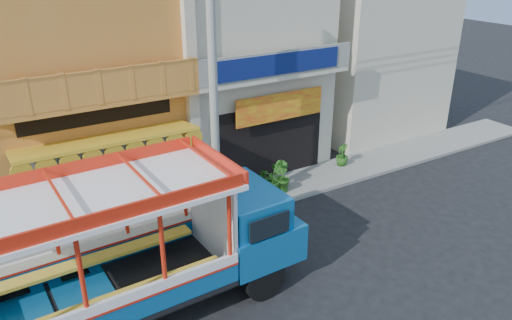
{
  "coord_description": "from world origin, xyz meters",
  "views": [
    {
      "loc": [
        -7.21,
        -9.43,
        8.28
      ],
      "look_at": [
        -0.03,
        2.5,
        2.18
      ],
      "focal_mm": 35.0,
      "sensor_mm": 36.0,
      "label": 1
    }
  ],
  "objects_px": {
    "utility_pole": "(217,65)",
    "potted_plant_a": "(270,178)",
    "songthaew_truck": "(164,242)",
    "potted_plant_b": "(282,177)",
    "potted_plant_c": "(342,155)"
  },
  "relations": [
    {
      "from": "utility_pole",
      "to": "potted_plant_a",
      "type": "distance_m",
      "value": 4.92
    },
    {
      "from": "potted_plant_a",
      "to": "potted_plant_c",
      "type": "relative_size",
      "value": 1.24
    },
    {
      "from": "potted_plant_a",
      "to": "potted_plant_b",
      "type": "distance_m",
      "value": 0.41
    },
    {
      "from": "utility_pole",
      "to": "potted_plant_c",
      "type": "bearing_deg",
      "value": 10.1
    },
    {
      "from": "utility_pole",
      "to": "potted_plant_a",
      "type": "relative_size",
      "value": 25.3
    },
    {
      "from": "songthaew_truck",
      "to": "potted_plant_a",
      "type": "xyz_separation_m",
      "value": [
        5.3,
        3.62,
        -1.14
      ]
    },
    {
      "from": "utility_pole",
      "to": "songthaew_truck",
      "type": "relative_size",
      "value": 3.44
    },
    {
      "from": "potted_plant_b",
      "to": "potted_plant_c",
      "type": "xyz_separation_m",
      "value": [
        3.31,
        0.65,
        -0.11
      ]
    },
    {
      "from": "songthaew_truck",
      "to": "potted_plant_a",
      "type": "bearing_deg",
      "value": 34.32
    },
    {
      "from": "utility_pole",
      "to": "potted_plant_a",
      "type": "xyz_separation_m",
      "value": [
        2.21,
        0.54,
        -4.36
      ]
    },
    {
      "from": "songthaew_truck",
      "to": "utility_pole",
      "type": "bearing_deg",
      "value": 44.93
    },
    {
      "from": "utility_pole",
      "to": "potted_plant_b",
      "type": "distance_m",
      "value": 5.09
    },
    {
      "from": "potted_plant_a",
      "to": "potted_plant_c",
      "type": "xyz_separation_m",
      "value": [
        3.7,
        0.52,
        -0.11
      ]
    },
    {
      "from": "utility_pole",
      "to": "potted_plant_b",
      "type": "height_order",
      "value": "utility_pole"
    },
    {
      "from": "songthaew_truck",
      "to": "potted_plant_b",
      "type": "relative_size",
      "value": 7.37
    }
  ]
}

